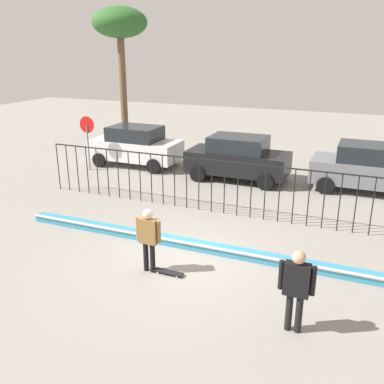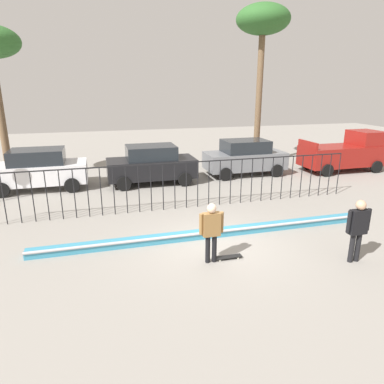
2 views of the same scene
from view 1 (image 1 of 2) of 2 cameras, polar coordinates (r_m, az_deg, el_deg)
name	(u,v)px [view 1 (image 1 of 2)]	position (r m, az deg, el deg)	size (l,w,h in m)	color
ground_plane	(182,258)	(11.72, -1.39, -8.87)	(60.00, 60.00, 0.00)	gray
bowl_coping_ledge	(191,244)	(12.20, -0.13, -7.05)	(11.00, 0.40, 0.27)	teal
perimeter_fence	(225,182)	(14.37, 4.39, 1.37)	(14.04, 0.04, 1.87)	black
skateboarder	(148,235)	(10.70, -5.88, -5.71)	(0.69, 0.26, 1.70)	black
skateboard	(168,272)	(10.94, -3.18, -10.69)	(0.80, 0.20, 0.07)	black
camera_operator	(296,284)	(8.72, 13.86, -11.90)	(0.72, 0.27, 1.79)	black
parked_car_white	(136,146)	(20.68, -7.58, 6.20)	(4.30, 2.12, 1.90)	silver
parked_car_black	(238,158)	(18.31, 6.19, 4.60)	(4.30, 2.12, 1.90)	black
parked_car_gray	(368,168)	(18.05, 22.60, 3.03)	(4.30, 2.12, 1.90)	slate
stop_sign	(88,136)	(20.15, -13.86, 7.36)	(0.76, 0.07, 2.50)	slate
palm_tree_short	(120,27)	(22.60, -9.65, 20.97)	(2.71, 2.71, 7.36)	brown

